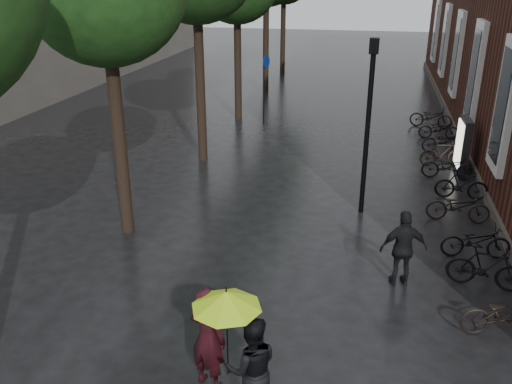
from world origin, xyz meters
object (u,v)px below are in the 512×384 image
(person_black, at_px, (252,368))
(ad_lightbox, at_px, (463,145))
(pedestrian_walking, at_px, (403,248))
(person_burgundy, at_px, (208,338))
(parked_bicycles, at_px, (453,175))
(lamp_post, at_px, (369,111))

(person_black, xyz_separation_m, ad_lightbox, (4.57, 12.11, 0.07))
(person_black, height_order, pedestrian_walking, same)
(person_burgundy, bearing_deg, ad_lightbox, -93.81)
(pedestrian_walking, relative_size, ad_lightbox, 0.93)
(parked_bicycles, height_order, ad_lightbox, ad_lightbox)
(person_burgundy, bearing_deg, parked_bicycles, -95.35)
(pedestrian_walking, xyz_separation_m, parked_bicycles, (1.77, 6.10, -0.42))
(person_burgundy, distance_m, person_black, 0.96)
(lamp_post, bearing_deg, ad_lightbox, 52.06)
(lamp_post, bearing_deg, parked_bicycles, 41.39)
(parked_bicycles, xyz_separation_m, lamp_post, (-2.73, -2.40, 2.46))
(person_burgundy, relative_size, lamp_post, 0.38)
(person_burgundy, height_order, parked_bicycles, person_burgundy)
(ad_lightbox, bearing_deg, parked_bicycles, -106.22)
(person_black, xyz_separation_m, parked_bicycles, (4.13, 10.45, -0.42))
(person_black, relative_size, ad_lightbox, 0.93)
(parked_bicycles, bearing_deg, person_black, -111.56)
(ad_lightbox, bearing_deg, person_black, -112.02)
(person_burgundy, xyz_separation_m, person_black, (0.83, -0.48, -0.06))
(parked_bicycles, bearing_deg, person_burgundy, -116.42)
(pedestrian_walking, relative_size, parked_bicycles, 0.11)
(ad_lightbox, bearing_deg, pedestrian_walking, -107.21)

